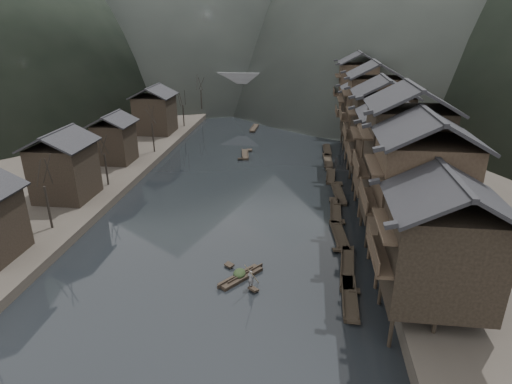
# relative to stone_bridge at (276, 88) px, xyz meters

# --- Properties ---
(water) EXTENTS (300.00, 300.00, 0.00)m
(water) POSITION_rel_stone_bridge_xyz_m (0.00, -72.00, -5.11)
(water) COLOR black
(water) RESTS_ON ground
(right_bank) EXTENTS (40.00, 200.00, 1.80)m
(right_bank) POSITION_rel_stone_bridge_xyz_m (35.00, -32.00, -4.21)
(right_bank) COLOR #2D2823
(right_bank) RESTS_ON ground
(left_bank) EXTENTS (40.00, 200.00, 1.20)m
(left_bank) POSITION_rel_stone_bridge_xyz_m (-35.00, -32.00, -4.51)
(left_bank) COLOR #2D2823
(left_bank) RESTS_ON ground
(stilt_houses) EXTENTS (9.00, 67.60, 15.85)m
(stilt_houses) POSITION_rel_stone_bridge_xyz_m (17.28, -52.44, 3.85)
(stilt_houses) COLOR black
(stilt_houses) RESTS_ON ground
(left_houses) EXTENTS (8.10, 53.20, 8.73)m
(left_houses) POSITION_rel_stone_bridge_xyz_m (-20.50, -51.88, 0.55)
(left_houses) COLOR black
(left_houses) RESTS_ON left_bank
(bare_trees) EXTENTS (3.74, 75.29, 7.49)m
(bare_trees) POSITION_rel_stone_bridge_xyz_m (-17.00, -46.56, 1.13)
(bare_trees) COLOR black
(bare_trees) RESTS_ON left_bank
(moored_sampans) EXTENTS (2.47, 48.51, 0.47)m
(moored_sampans) POSITION_rel_stone_bridge_xyz_m (11.76, -57.39, -4.91)
(moored_sampans) COLOR black
(moored_sampans) RESTS_ON water
(midriver_boats) EXTENTS (2.34, 24.25, 0.45)m
(midriver_boats) POSITION_rel_stone_bridge_xyz_m (-2.51, -30.04, -4.91)
(midriver_boats) COLOR black
(midriver_boats) RESTS_ON water
(stone_bridge) EXTENTS (40.00, 6.00, 9.00)m
(stone_bridge) POSITION_rel_stone_bridge_xyz_m (0.00, 0.00, 0.00)
(stone_bridge) COLOR #4C4C4F
(stone_bridge) RESTS_ON ground
(hero_sampan) EXTENTS (3.69, 4.43, 0.43)m
(hero_sampan) POSITION_rel_stone_bridge_xyz_m (2.70, -75.39, -4.91)
(hero_sampan) COLOR black
(hero_sampan) RESTS_ON water
(cargo_heap) EXTENTS (1.09, 1.43, 0.65)m
(cargo_heap) POSITION_rel_stone_bridge_xyz_m (2.56, -75.21, -4.35)
(cargo_heap) COLOR black
(cargo_heap) RESTS_ON hero_sampan
(boatman) EXTENTS (0.66, 0.55, 1.55)m
(boatman) POSITION_rel_stone_bridge_xyz_m (3.76, -76.76, -3.90)
(boatman) COLOR #5B5B5E
(boatman) RESTS_ON hero_sampan
(bamboo_pole) EXTENTS (1.02, 2.78, 3.67)m
(bamboo_pole) POSITION_rel_stone_bridge_xyz_m (3.96, -76.76, -1.29)
(bamboo_pole) COLOR #8C7A51
(bamboo_pole) RESTS_ON boatman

